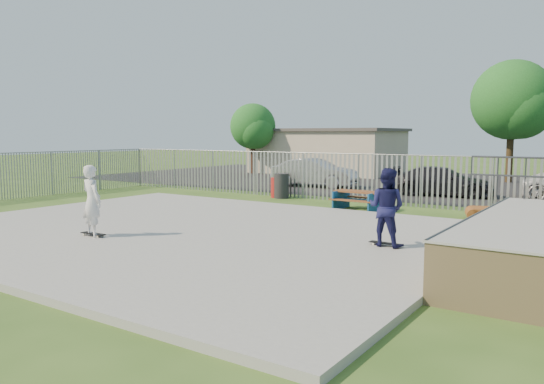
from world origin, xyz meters
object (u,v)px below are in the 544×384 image
Objects in this scene: tree_left at (253,127)px; skater_navy at (386,207)px; trash_bin_red at (277,188)px; tree_mid at (512,100)px; car_silver at (315,173)px; funbox at (505,215)px; trash_bin_grey at (281,186)px; skater_white at (92,201)px; picnic_table at (358,200)px; car_dark at (442,181)px.

skater_navy is at bearing -46.79° from tree_left.
tree_mid is (7.12, 13.70, 4.29)m from trash_bin_red.
trash_bin_red is 0.19× the size of car_silver.
trash_bin_grey reaches higher than funbox.
funbox is 12.31m from car_silver.
tree_mid is (6.83, 13.78, 4.19)m from trash_bin_grey.
skater_white is at bearing -148.21° from funbox.
trash_bin_grey is 10.98m from skater_navy.
funbox is 0.45× the size of tree_left.
picnic_table is at bearing -57.06° from skater_navy.
skater_white is (-6.81, -3.13, 0.00)m from skater_navy.
tree_left reaches higher than trash_bin_red.
trash_bin_grey is at bearing -74.44° from skater_white.
picnic_table is 4.95m from trash_bin_red.
car_silver is (-1.23, 5.12, 0.22)m from trash_bin_grey.
tree_left is (-13.97, 12.55, 2.97)m from picnic_table.
picnic_table is at bearing 159.79° from car_dark.
picnic_table reaches higher than funbox.
car_dark reaches higher than trash_bin_red.
funbox is at bearing -156.24° from car_dark.
tree_mid is 3.77× the size of skater_white.
car_silver is at bearing 100.44° from trash_bin_red.
trash_bin_grey is 0.15× the size of tree_mid.
picnic_table is at bearing -18.96° from trash_bin_red.
skater_white is (-5.73, -24.51, -3.65)m from tree_mid.
tree_left is 16.70m from tree_mid.
car_dark reaches higher than trash_bin_grey.
trash_bin_red is 14.64m from tree_left.
funbox is at bearing -120.97° from skater_white.
trash_bin_red is at bearing -176.28° from car_silver.
skater_navy is (17.49, -18.62, -2.26)m from tree_left.
trash_bin_grey is 10.80m from skater_white.
tree_mid is at bearing -16.54° from car_dark.
skater_navy reaches higher than car_silver.
trash_bin_red is at bearing 155.59° from funbox.
tree_left is at bearing 131.02° from trash_bin_grey.
tree_mid is at bearing -93.43° from skater_white.
car_dark is at bearing -96.59° from skater_white.
car_dark reaches higher than funbox.
funbox is 1.20× the size of skater_white.
car_silver reaches higher than trash_bin_red.
trash_bin_grey is 0.58× the size of skater_navy.
car_silver is at bearing -35.22° from tree_left.
picnic_table is at bearing -19.19° from trash_bin_grey.
skater_white is (1.10, -10.73, 0.54)m from trash_bin_grey.
funbox is at bearing -6.90° from trash_bin_red.
tree_left is (-15.21, 6.27, 2.66)m from car_dark.
tree_mid is at bearing 82.25° from funbox.
tree_mid reaches higher than picnic_table.
trash_bin_red is 0.18× the size of tree_left.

